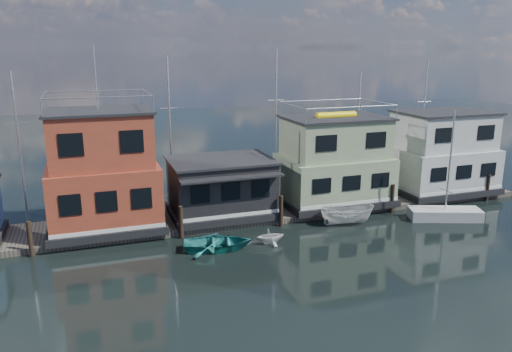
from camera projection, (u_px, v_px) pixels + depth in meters
name	position (u px, v px, depth m)	size (l,w,h in m)	color
ground	(294.00, 292.00, 25.47)	(160.00, 160.00, 0.00)	black
dock	(228.00, 215.00, 36.39)	(48.00, 5.00, 0.40)	#595147
houseboat_red	(103.00, 173.00, 32.71)	(7.40, 5.90, 11.86)	black
houseboat_dark	(221.00, 187.00, 35.66)	(7.40, 6.10, 4.06)	black
houseboat_green	(334.00, 162.00, 38.26)	(8.40, 5.90, 7.03)	black
houseboat_white	(442.00, 154.00, 41.44)	(8.40, 5.90, 6.66)	black
pilings	(235.00, 216.00, 33.50)	(42.28, 0.28, 2.20)	#2D2116
background_masts	(262.00, 127.00, 42.05)	(36.40, 0.16, 12.00)	silver
dinghy_white	(270.00, 236.00, 31.64)	(1.62, 1.87, 0.99)	silver
dinghy_teal	(217.00, 243.00, 30.68)	(3.03, 4.24, 0.88)	#227F7A
day_sailer	(445.00, 213.00, 36.09)	(5.31, 3.33, 7.95)	beige
motorboat	(347.00, 215.00, 34.93)	(1.42, 3.76, 1.45)	silver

